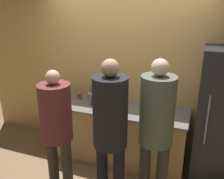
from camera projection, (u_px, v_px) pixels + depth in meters
name	position (u px, v px, depth m)	size (l,w,h in m)	color
ground_plane	(108.00, 172.00, 3.65)	(14.00, 14.00, 0.00)	#8C704C
wall_back	(125.00, 74.00, 3.87)	(5.20, 0.06, 2.60)	#E0B266
counter	(117.00, 133.00, 3.85)	(2.08, 0.72, 0.89)	tan
refrigerator	(223.00, 119.00, 3.23)	(0.66, 0.63, 1.85)	#232328
person_left	(57.00, 123.00, 2.96)	(0.38, 0.38, 1.65)	#38332D
person_center	(110.00, 125.00, 2.66)	(0.37, 0.37, 1.84)	black
person_right	(156.00, 123.00, 2.72)	(0.38, 0.38, 1.83)	#38332D
fruit_bowl	(103.00, 101.00, 3.78)	(0.35, 0.35, 0.15)	#4C3323
utensil_crock	(91.00, 96.00, 3.96)	(0.11, 0.11, 0.24)	#ADA393
bottle_clear	(146.00, 108.00, 3.50)	(0.05, 0.05, 0.16)	silver
bottle_red	(152.00, 113.00, 3.30)	(0.05, 0.05, 0.20)	red
cup_white	(164.00, 106.00, 3.63)	(0.09, 0.09, 0.09)	white
cup_red	(80.00, 96.00, 3.99)	(0.07, 0.07, 0.09)	#A33D33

